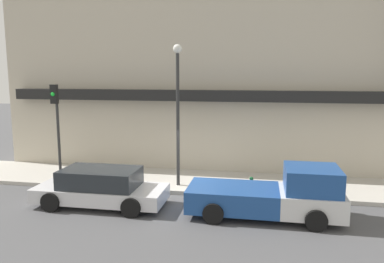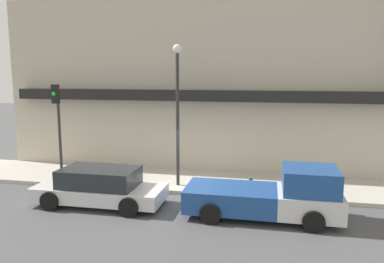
{
  "view_description": "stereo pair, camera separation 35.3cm",
  "coord_description": "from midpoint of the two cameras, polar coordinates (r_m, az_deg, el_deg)",
  "views": [
    {
      "loc": [
        2.92,
        -13.98,
        4.78
      ],
      "look_at": [
        0.09,
        1.36,
        2.36
      ],
      "focal_mm": 35.0,
      "sensor_mm": 36.0,
      "label": 1
    },
    {
      "loc": [
        3.27,
        -13.91,
        4.78
      ],
      "look_at": [
        0.09,
        1.36,
        2.36
      ],
      "focal_mm": 35.0,
      "sensor_mm": 36.0,
      "label": 2
    }
  ],
  "objects": [
    {
      "name": "parked_car",
      "position": [
        14.22,
        -13.17,
        -8.21
      ],
      "size": [
        4.75,
        2.05,
        1.37
      ],
      "rotation": [
        0.0,
        0.0,
        -0.02
      ],
      "color": "silver",
      "rests_on": "ground"
    },
    {
      "name": "traffic_light",
      "position": [
        16.93,
        -19.22,
        2.3
      ],
      "size": [
        0.28,
        0.42,
        4.17
      ],
      "color": "#2D2D2D",
      "rests_on": "sidewalk"
    },
    {
      "name": "building",
      "position": [
        19.08,
        2.49,
        7.11
      ],
      "size": [
        19.8,
        3.8,
        10.78
      ],
      "color": "#BCB29E",
      "rests_on": "ground"
    },
    {
      "name": "sidewalk",
      "position": [
        16.63,
        0.54,
        -7.61
      ],
      "size": [
        36.0,
        3.4,
        0.16
      ],
      "color": "#B7B2A8",
      "rests_on": "ground"
    },
    {
      "name": "street_lamp",
      "position": [
        15.21,
        -1.56,
        4.93
      ],
      "size": [
        0.36,
        0.36,
        5.78
      ],
      "color": "#2D2D2D",
      "rests_on": "sidewalk"
    },
    {
      "name": "fire_hydrant",
      "position": [
        15.09,
        9.6,
        -7.97
      ],
      "size": [
        0.17,
        0.17,
        0.59
      ],
      "color": "#196633",
      "rests_on": "sidewalk"
    },
    {
      "name": "ground_plane",
      "position": [
        15.06,
        -0.74,
        -9.69
      ],
      "size": [
        80.0,
        80.0,
        0.0
      ],
      "primitive_type": "plane",
      "color": "#4C4C4F"
    },
    {
      "name": "pickup_truck",
      "position": [
        12.94,
        12.99,
        -9.47
      ],
      "size": [
        5.11,
        2.13,
        1.76
      ],
      "rotation": [
        0.0,
        0.0,
        -0.03
      ],
      "color": "silver",
      "rests_on": "ground"
    }
  ]
}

